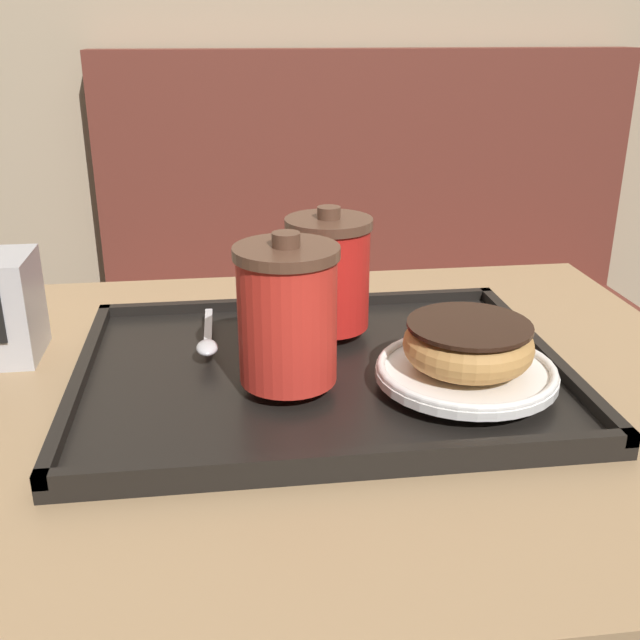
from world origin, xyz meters
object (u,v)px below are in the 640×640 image
object	(u,v)px
coffee_cup_rear	(329,272)
spoon	(208,342)
donut_chocolate_glazed	(468,343)
coffee_cup_front	(283,314)

from	to	relation	value
coffee_cup_rear	spoon	world-z (taller)	coffee_cup_rear
donut_chocolate_glazed	coffee_cup_front	bearing A→B (deg)	173.43
donut_chocolate_glazed	coffee_cup_rear	bearing A→B (deg)	126.74
coffee_cup_front	coffee_cup_rear	world-z (taller)	coffee_cup_front
coffee_cup_front	donut_chocolate_glazed	world-z (taller)	coffee_cup_front
coffee_cup_rear	donut_chocolate_glazed	bearing A→B (deg)	-53.26
coffee_cup_rear	spoon	size ratio (longest dim) A/B	0.99
coffee_cup_rear	donut_chocolate_glazed	size ratio (longest dim) A/B	1.10
donut_chocolate_glazed	spoon	xyz separation A→B (m)	(-0.24, 0.11, -0.03)
coffee_cup_front	donut_chocolate_glazed	distance (m)	0.17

